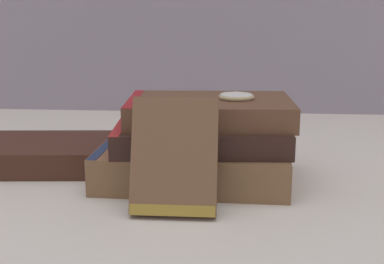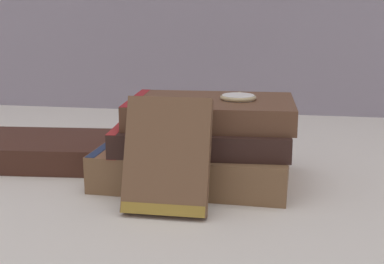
% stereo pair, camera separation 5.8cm
% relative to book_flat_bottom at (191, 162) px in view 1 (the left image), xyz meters
% --- Properties ---
extents(ground_plane, '(3.00, 3.00, 0.00)m').
position_rel_book_flat_bottom_xyz_m(ground_plane, '(0.00, -0.01, -0.02)').
color(ground_plane, silver).
extents(book_flat_bottom, '(0.24, 0.17, 0.05)m').
position_rel_book_flat_bottom_xyz_m(book_flat_bottom, '(0.00, 0.00, 0.00)').
color(book_flat_bottom, brown).
rests_on(book_flat_bottom, ground_plane).
extents(book_flat_middle, '(0.22, 0.16, 0.03)m').
position_rel_book_flat_bottom_xyz_m(book_flat_middle, '(0.01, -0.00, 0.04)').
color(book_flat_middle, '#331E19').
rests_on(book_flat_middle, book_flat_bottom).
extents(book_flat_top, '(0.21, 0.14, 0.03)m').
position_rel_book_flat_bottom_xyz_m(book_flat_top, '(0.02, 0.01, 0.07)').
color(book_flat_top, brown).
rests_on(book_flat_top, book_flat_middle).
extents(book_side_left, '(0.25, 0.16, 0.04)m').
position_rel_book_flat_bottom_xyz_m(book_side_left, '(-0.24, 0.04, -0.01)').
color(book_side_left, '#422319').
rests_on(book_side_left, ground_plane).
extents(book_leaning_front, '(0.09, 0.06, 0.12)m').
position_rel_book_flat_bottom_xyz_m(book_leaning_front, '(-0.01, -0.11, 0.03)').
color(book_leaning_front, brown).
rests_on(book_leaning_front, ground_plane).
extents(pocket_watch, '(0.05, 0.05, 0.01)m').
position_rel_book_flat_bottom_xyz_m(pocket_watch, '(0.06, 0.01, 0.09)').
color(pocket_watch, white).
rests_on(pocket_watch, book_flat_top).
extents(reading_glasses, '(0.11, 0.05, 0.00)m').
position_rel_book_flat_bottom_xyz_m(reading_glasses, '(-0.08, 0.13, -0.02)').
color(reading_glasses, '#4C3828').
rests_on(reading_glasses, ground_plane).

